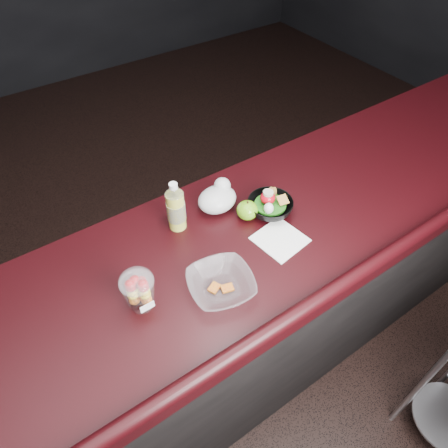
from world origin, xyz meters
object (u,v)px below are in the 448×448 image
(snack_bowl, at_px, (270,206))
(takeout_bowl, at_px, (221,284))
(green_apple, at_px, (247,210))
(lemonade_bottle, at_px, (176,209))
(fruit_cup, at_px, (139,290))

(snack_bowl, height_order, takeout_bowl, snack_bowl)
(green_apple, xyz_separation_m, snack_bowl, (0.09, -0.02, -0.00))
(green_apple, height_order, takeout_bowl, green_apple)
(lemonade_bottle, xyz_separation_m, green_apple, (0.24, -0.11, -0.05))
(lemonade_bottle, xyz_separation_m, fruit_cup, (-0.26, -0.23, -0.01))
(green_apple, bearing_deg, takeout_bowl, -140.58)
(takeout_bowl, bearing_deg, snack_bowl, 28.62)
(fruit_cup, bearing_deg, lemonade_bottle, 41.70)
(lemonade_bottle, bearing_deg, fruit_cup, -138.30)
(green_apple, bearing_deg, snack_bowl, -15.30)
(snack_bowl, distance_m, takeout_bowl, 0.40)
(takeout_bowl, bearing_deg, green_apple, 39.42)
(green_apple, bearing_deg, lemonade_bottle, 155.89)
(lemonade_bottle, bearing_deg, snack_bowl, -21.83)
(fruit_cup, distance_m, takeout_bowl, 0.26)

